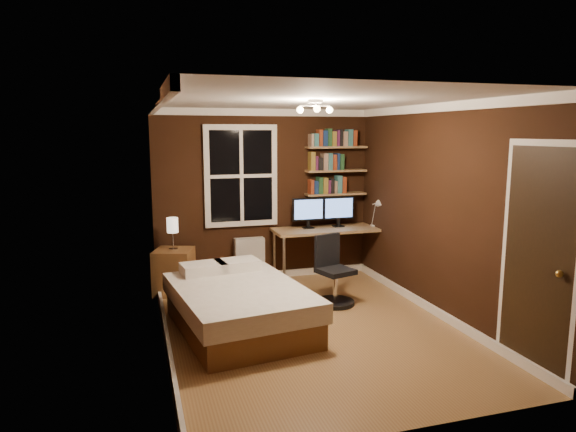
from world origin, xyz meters
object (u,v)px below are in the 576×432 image
object	(u,v)px
desk_lamp	(376,213)
nightstand	(174,272)
bed	(239,306)
bedside_lamp	(173,234)
monitor_left	(308,213)
monitor_right	(338,212)
office_chair	(333,279)
desk	(328,232)
radiator	(249,260)

from	to	relation	value
desk_lamp	nightstand	bearing A→B (deg)	178.78
bed	nightstand	world-z (taller)	bed
bed	bedside_lamp	xyz separation A→B (m)	(-0.59, 1.53, 0.56)
monitor_left	monitor_right	world-z (taller)	same
monitor_left	office_chair	xyz separation A→B (m)	(-0.05, -1.15, -0.67)
desk	monitor_left	world-z (taller)	monitor_left
nightstand	monitor_right	distance (m)	2.54
nightstand	monitor_left	xyz separation A→B (m)	(1.96, 0.14, 0.69)
monitor_right	desk_lamp	distance (m)	0.56
office_chair	monitor_left	bearing A→B (deg)	70.30
radiator	desk_lamp	distance (m)	2.00
desk	office_chair	bearing A→B (deg)	-107.32
monitor_right	desk_lamp	size ratio (longest dim) A/B	1.10
radiator	nightstand	bearing A→B (deg)	-166.44
desk_lamp	office_chair	xyz separation A→B (m)	(-1.05, -0.95, -0.67)
bed	desk	distance (m)	2.33
nightstand	monitor_left	distance (m)	2.09
monitor_left	monitor_right	size ratio (longest dim) A/B	1.00
nightstand	bedside_lamp	xyz separation A→B (m)	(0.00, 0.00, 0.52)
bedside_lamp	desk_lamp	world-z (taller)	desk_lamp
office_chair	desk_lamp	bearing A→B (deg)	25.02
bedside_lamp	desk_lamp	xyz separation A→B (m)	(2.96, -0.06, 0.16)
monitor_left	desk_lamp	world-z (taller)	monitor_left
bed	radiator	world-z (taller)	radiator
nightstand	office_chair	xyz separation A→B (m)	(1.91, -1.02, 0.02)
bed	bedside_lamp	size ratio (longest dim) A/B	4.58
radiator	desk	distance (m)	1.22
desk_lamp	bedside_lamp	bearing A→B (deg)	178.78
bedside_lamp	monitor_right	xyz separation A→B (m)	(2.44, 0.14, 0.17)
desk	office_chair	size ratio (longest dim) A/B	1.83
monitor_right	office_chair	world-z (taller)	monitor_right
radiator	monitor_left	bearing A→B (deg)	-8.42
nightstand	bed	bearing A→B (deg)	-49.95
desk_lamp	monitor_left	bearing A→B (deg)	168.62
bed	monitor_right	bearing A→B (deg)	33.99
bedside_lamp	desk_lamp	distance (m)	2.97
desk	office_chair	world-z (taller)	office_chair
bed	radiator	xyz separation A→B (m)	(0.52, 1.79, 0.06)
bedside_lamp	desk	distance (m)	2.25
radiator	office_chair	world-z (taller)	office_chair
office_chair	bed	bearing A→B (deg)	-176.02
bedside_lamp	monitor_left	bearing A→B (deg)	4.03
monitor_left	office_chair	distance (m)	1.34
nightstand	desk	xyz separation A→B (m)	(2.25, 0.06, 0.41)
radiator	office_chair	bearing A→B (deg)	-57.75
bed	radiator	distance (m)	1.86
bed	desk_lamp	world-z (taller)	desk_lamp
bed	monitor_left	bearing A→B (deg)	42.49
bed	radiator	size ratio (longest dim) A/B	3.07
radiator	monitor_right	xyz separation A→B (m)	(1.34, -0.13, 0.67)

